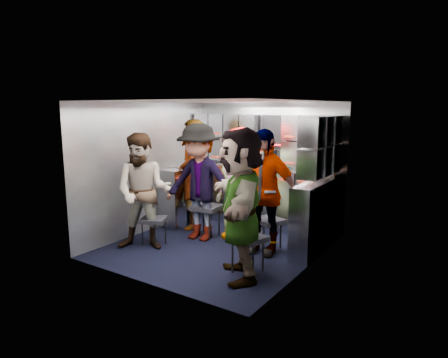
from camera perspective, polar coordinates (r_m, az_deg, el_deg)
The scene contains 29 objects.
floor at distance 5.97m, azimuth -0.88°, elevation -9.55°, with size 3.00×3.00×0.00m, color black.
wall_back at distance 6.97m, azimuth 6.09°, elevation 2.18°, with size 2.80×0.04×2.10m, color gray.
wall_left at distance 6.59m, azimuth -11.00°, elevation 1.57°, with size 0.04×3.00×2.10m, color gray.
wall_right at distance 5.06m, azimuth 12.29°, elevation -1.08°, with size 0.04×3.00×2.10m, color gray.
ceiling at distance 5.62m, azimuth -0.93°, elevation 11.04°, with size 2.80×3.00×0.02m, color silver.
cart_bank_back at distance 6.89m, azimuth 5.20°, elevation -2.59°, with size 2.68×0.38×0.99m, color #999FA8.
cart_bank_left at distance 6.96m, azimuth -6.37°, elevation -2.50°, with size 0.38×0.76×0.99m, color #999FA8.
counter at distance 6.80m, azimuth 5.27°, elevation 1.68°, with size 2.68×0.42×0.03m, color silver.
locker_bank_back at distance 6.79m, azimuth 5.58°, elevation 5.71°, with size 2.68×0.28×0.82m, color #999FA8.
locker_bank_right at distance 5.69m, azimuth 13.64°, elevation 4.59°, with size 0.28×1.00×0.82m, color #999FA8.
right_cabinet at distance 5.78m, azimuth 12.88°, elevation -5.29°, with size 0.28×1.20×1.00m, color #999FA8.
coffee_niche at distance 6.77m, azimuth 7.16°, elevation 5.49°, with size 0.46×0.16×0.84m, color black, non-canonical shape.
red_latch_strip at distance 6.64m, azimuth 4.43°, elevation 0.32°, with size 2.60×0.02×0.03m, color #A92614.
jump_seat_near_left at distance 6.01m, azimuth -10.03°, elevation -5.93°, with size 0.45×0.45×0.41m.
jump_seat_mid_left at distance 6.31m, azimuth -2.54°, elevation -4.29°, with size 0.47×0.45×0.50m.
jump_seat_center at distance 6.37m, azimuth 3.25°, elevation -4.51°, with size 0.47×0.46×0.45m.
jump_seat_mid_right at distance 5.80m, azimuth 6.40°, elevation -6.17°, with size 0.47×0.46×0.44m.
jump_seat_near_right at distance 4.96m, azimuth 3.44°, elevation -8.69°, with size 0.48×0.47×0.47m.
attendant_standing at distance 6.67m, azimuth -4.65°, elevation 0.64°, with size 0.67×0.44×1.83m, color black.
attendant_arc_a at distance 5.77m, azimuth -11.41°, elevation -1.82°, with size 0.81×0.63×1.67m, color black.
attendant_arc_b at distance 6.07m, azimuth -3.57°, elevation -0.51°, with size 1.15×0.66×1.78m, color black.
attendant_arc_c at distance 6.11m, azimuth 2.44°, elevation -0.68°, with size 0.85×0.55×1.73m, color black.
attendant_arc_d at distance 5.52m, azimuth 5.64°, elevation -1.85°, with size 1.02×0.42×1.74m, color black.
attendant_arc_e at distance 4.68m, azimuth 2.39°, elevation -3.64°, with size 1.67×0.53×1.80m, color black.
bottle_left at distance 6.86m, azimuth 3.11°, elevation 3.04°, with size 0.07×0.07×0.26m, color white.
bottle_mid at distance 6.71m, azimuth 5.40°, elevation 2.85°, with size 0.07×0.07×0.27m, color white.
bottle_right at distance 6.35m, azimuth 12.32°, elevation 2.23°, with size 0.07×0.07×0.26m, color white.
cup_left at distance 7.03m, azimuth 0.86°, elevation 2.50°, with size 0.07×0.07×0.09m, color beige.
cup_right at distance 6.39m, azimuth 11.48°, elevation 1.60°, with size 0.07×0.07×0.11m, color beige.
Camera 1 is at (3.18, -4.63, 2.03)m, focal length 32.00 mm.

